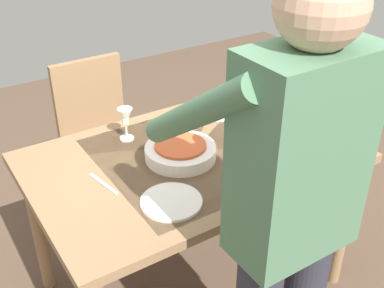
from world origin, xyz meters
name	(u,v)px	position (x,y,z in m)	size (l,w,h in m)	color
ground_plane	(192,282)	(0.00, 0.00, 0.00)	(6.00, 6.00, 0.00)	brown
dining_table	(192,170)	(0.00, 0.00, 0.68)	(1.37, 0.89, 0.77)	#93704C
chair_near	(99,130)	(0.10, -0.83, 0.53)	(0.40, 0.40, 0.91)	brown
person_server	(287,217)	(0.13, 0.71, 0.96)	(0.42, 0.61, 1.69)	#2D2D38
wine_bottle	(284,155)	(-0.20, 0.35, 0.88)	(0.07, 0.07, 0.30)	black
wine_glass_left	(297,141)	(-0.32, 0.29, 0.87)	(0.07, 0.07, 0.15)	white
wine_glass_right	(125,118)	(0.18, -0.27, 0.87)	(0.07, 0.07, 0.15)	white
water_cup_near_left	(193,115)	(-0.15, -0.23, 0.81)	(0.07, 0.07, 0.09)	silver
water_cup_near_right	(220,109)	(-0.29, -0.20, 0.82)	(0.08, 0.08, 0.10)	silver
water_cup_far_left	(276,109)	(-0.52, -0.05, 0.82)	(0.07, 0.07, 0.10)	silver
serving_bowl_pasta	(180,151)	(0.06, 0.00, 0.80)	(0.30, 0.30, 0.07)	white
dinner_plate_near	(171,202)	(0.25, 0.25, 0.77)	(0.23, 0.23, 0.01)	white
table_fork	(103,183)	(0.41, 0.00, 0.77)	(0.01, 0.18, 0.01)	silver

